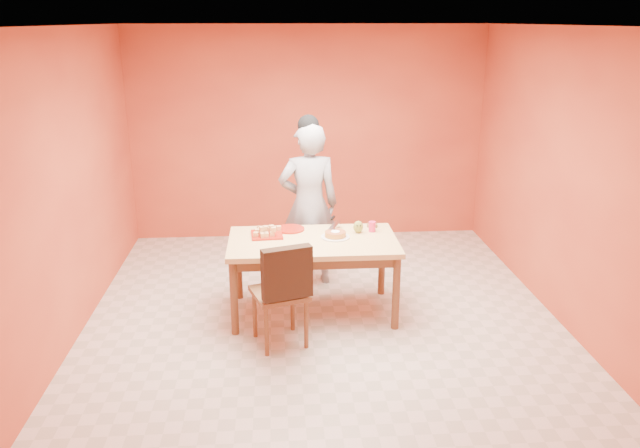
{
  "coord_description": "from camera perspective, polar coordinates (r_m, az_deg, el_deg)",
  "views": [
    {
      "loc": [
        -0.42,
        -5.4,
        2.75
      ],
      "look_at": [
        -0.01,
        0.3,
        0.87
      ],
      "focal_mm": 35.0,
      "sensor_mm": 36.0,
      "label": 1
    }
  ],
  "objects": [
    {
      "name": "ceiling",
      "position": [
        5.42,
        0.31,
        17.7
      ],
      "size": [
        5.0,
        5.0,
        0.0
      ],
      "primitive_type": "plane",
      "rotation": [
        3.14,
        0.0,
        0.0
      ],
      "color": "silver",
      "rests_on": "wall_back"
    },
    {
      "name": "wall_right",
      "position": [
        6.19,
        21.6,
        3.86
      ],
      "size": [
        0.0,
        5.0,
        5.0
      ],
      "primitive_type": "plane",
      "rotation": [
        1.57,
        0.0,
        -1.57
      ],
      "color": "#CB512E",
      "rests_on": "floor"
    },
    {
      "name": "checker_tin",
      "position": [
        6.29,
        4.79,
        -0.12
      ],
      "size": [
        0.11,
        0.11,
        0.03
      ],
      "primitive_type": "cylinder",
      "rotation": [
        0.0,
        0.0,
        -0.02
      ],
      "color": "#3E1E10",
      "rests_on": "dining_table"
    },
    {
      "name": "floor",
      "position": [
        6.08,
        0.27,
        -8.68
      ],
      "size": [
        5.0,
        5.0,
        0.0
      ],
      "primitive_type": "plane",
      "color": "beige",
      "rests_on": "ground"
    },
    {
      "name": "pastry_pile",
      "position": [
        6.03,
        -4.89,
        -0.51
      ],
      "size": [
        0.27,
        0.27,
        0.09
      ],
      "primitive_type": null,
      "color": "#E6B862",
      "rests_on": "pastry_platter"
    },
    {
      "name": "pastry_platter",
      "position": [
        6.04,
        -4.88,
        -0.98
      ],
      "size": [
        0.32,
        0.32,
        0.02
      ],
      "primitive_type": "cube",
      "rotation": [
        0.0,
        0.0,
        0.07
      ],
      "color": "maroon",
      "rests_on": "dining_table"
    },
    {
      "name": "magenta_glass",
      "position": [
        6.15,
        4.78,
        -0.24
      ],
      "size": [
        0.08,
        0.08,
        0.1
      ],
      "primitive_type": "cylinder",
      "rotation": [
        0.0,
        0.0,
        0.24
      ],
      "color": "#E42254",
      "rests_on": "dining_table"
    },
    {
      "name": "cake_server",
      "position": [
        6.12,
        1.35,
        -0.1
      ],
      "size": [
        0.15,
        0.3,
        0.01
      ],
      "primitive_type": "cube",
      "rotation": [
        0.0,
        0.0,
        -0.35
      ],
      "color": "silver",
      "rests_on": "sponge_cake"
    },
    {
      "name": "sponge_cake",
      "position": [
        5.96,
        1.41,
        -0.93
      ],
      "size": [
        0.2,
        0.2,
        0.05
      ],
      "primitive_type": "cylinder",
      "rotation": [
        0.0,
        0.0,
        -0.01
      ],
      "color": "#BF6D31",
      "rests_on": "white_cake_plate"
    },
    {
      "name": "wall_left",
      "position": [
        5.87,
        -22.2,
        3.06
      ],
      "size": [
        0.0,
        5.0,
        5.0
      ],
      "primitive_type": "plane",
      "rotation": [
        1.57,
        0.0,
        1.57
      ],
      "color": "#CB512E",
      "rests_on": "floor"
    },
    {
      "name": "wall_back",
      "position": [
        8.04,
        -1.11,
        8.19
      ],
      "size": [
        4.5,
        0.0,
        4.5
      ],
      "primitive_type": "plane",
      "rotation": [
        1.57,
        0.0,
        0.0
      ],
      "color": "#CB512E",
      "rests_on": "floor"
    },
    {
      "name": "red_dinner_plate",
      "position": [
        6.19,
        -2.74,
        -0.46
      ],
      "size": [
        0.36,
        0.36,
        0.02
      ],
      "primitive_type": "cylinder",
      "rotation": [
        0.0,
        0.0,
        -0.35
      ],
      "color": "maroon",
      "rests_on": "dining_table"
    },
    {
      "name": "dining_chair",
      "position": [
        5.45,
        -3.73,
        -6.16
      ],
      "size": [
        0.57,
        0.64,
        0.97
      ],
      "rotation": [
        0.0,
        0.0,
        0.31
      ],
      "color": "brown",
      "rests_on": "floor"
    },
    {
      "name": "white_cake_plate",
      "position": [
        5.97,
        1.41,
        -1.19
      ],
      "size": [
        0.28,
        0.28,
        0.01
      ],
      "primitive_type": "cylinder",
      "rotation": [
        0.0,
        0.0,
        -0.02
      ],
      "color": "silver",
      "rests_on": "dining_table"
    },
    {
      "name": "person",
      "position": [
        6.6,
        -1.03,
        1.74
      ],
      "size": [
        0.67,
        0.47,
        1.75
      ],
      "primitive_type": "imported",
      "rotation": [
        0.0,
        0.0,
        3.22
      ],
      "color": "gray",
      "rests_on": "floor"
    },
    {
      "name": "dining_table",
      "position": [
        5.95,
        -0.65,
        -2.29
      ],
      "size": [
        1.6,
        0.9,
        0.76
      ],
      "color": "#E0C875",
      "rests_on": "floor"
    },
    {
      "name": "egg_ornament",
      "position": [
        6.09,
        3.52,
        -0.26
      ],
      "size": [
        0.1,
        0.08,
        0.12
      ],
      "primitive_type": "ellipsoid",
      "rotation": [
        0.0,
        0.0,
        -0.07
      ],
      "color": "olive",
      "rests_on": "dining_table"
    }
  ]
}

